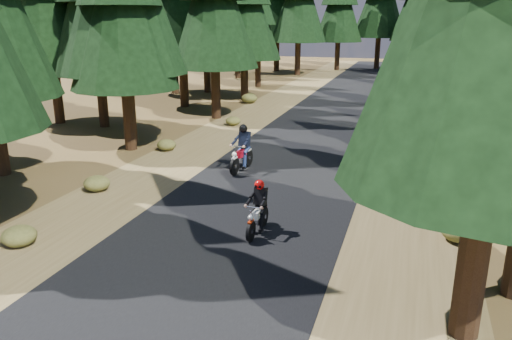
# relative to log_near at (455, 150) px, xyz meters

# --- Properties ---
(ground) EXTENTS (120.00, 120.00, 0.00)m
(ground) POSITION_rel_log_near_xyz_m (-6.26, -9.67, -0.16)
(ground) COLOR #49381A
(ground) RESTS_ON ground
(road) EXTENTS (6.00, 100.00, 0.01)m
(road) POSITION_rel_log_near_xyz_m (-6.26, -4.67, -0.15)
(road) COLOR black
(road) RESTS_ON ground
(shoulder_l) EXTENTS (3.20, 100.00, 0.01)m
(shoulder_l) POSITION_rel_log_near_xyz_m (-10.86, -4.67, -0.16)
(shoulder_l) COLOR brown
(shoulder_l) RESTS_ON ground
(shoulder_r) EXTENTS (3.20, 100.00, 0.01)m
(shoulder_r) POSITION_rel_log_near_xyz_m (-1.66, -4.67, -0.16)
(shoulder_r) COLOR brown
(shoulder_r) RESTS_ON ground
(log_near) EXTENTS (4.92, 1.14, 0.32)m
(log_near) POSITION_rel_log_near_xyz_m (0.00, 0.00, 0.00)
(log_near) COLOR #4C4233
(log_near) RESTS_ON ground
(understory_shrubs) EXTENTS (14.58, 31.55, 0.64)m
(understory_shrubs) POSITION_rel_log_near_xyz_m (-5.54, -1.85, 0.11)
(understory_shrubs) COLOR #474C1E
(understory_shrubs) RESTS_ON ground
(rider_lead) EXTENTS (0.54, 1.65, 1.46)m
(rider_lead) POSITION_rel_log_near_xyz_m (-5.54, -10.28, 0.33)
(rider_lead) COLOR white
(rider_lead) RESTS_ON road
(rider_follow) EXTENTS (0.76, 2.00, 1.74)m
(rider_follow) POSITION_rel_log_near_xyz_m (-7.83, -5.01, 0.43)
(rider_follow) COLOR maroon
(rider_follow) RESTS_ON road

